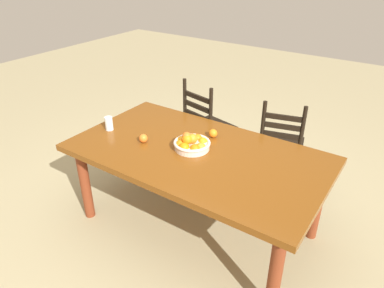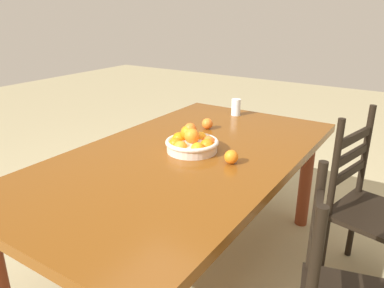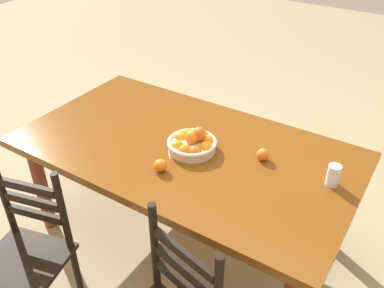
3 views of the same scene
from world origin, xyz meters
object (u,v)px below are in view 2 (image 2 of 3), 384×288
(chair_by_cabinet, at_px, (369,209))
(fruit_bowl, at_px, (192,143))
(orange_loose_1, at_px, (207,124))
(dining_table, at_px, (185,168))
(orange_loose_0, at_px, (231,157))
(drinking_glass, at_px, (236,107))

(chair_by_cabinet, relative_size, fruit_bowl, 3.37)
(fruit_bowl, height_order, orange_loose_1, fruit_bowl)
(fruit_bowl, bearing_deg, dining_table, -8.32)
(chair_by_cabinet, bearing_deg, orange_loose_1, 104.33)
(dining_table, bearing_deg, orange_loose_0, 93.94)
(dining_table, bearing_deg, orange_loose_1, -164.71)
(dining_table, xyz_separation_m, drinking_glass, (-0.81, -0.11, 0.14))
(fruit_bowl, bearing_deg, drinking_glass, -171.04)
(chair_by_cabinet, bearing_deg, fruit_bowl, 127.73)
(fruit_bowl, relative_size, orange_loose_1, 4.16)
(drinking_glass, bearing_deg, orange_loose_1, -0.98)
(fruit_bowl, bearing_deg, orange_loose_0, 81.48)
(dining_table, height_order, drinking_glass, drinking_glass)
(orange_loose_0, bearing_deg, chair_by_cabinet, 125.69)
(orange_loose_0, relative_size, drinking_glass, 0.59)
(dining_table, relative_size, orange_loose_1, 28.41)
(fruit_bowl, relative_size, drinking_glass, 2.44)
(dining_table, height_order, orange_loose_1, orange_loose_1)
(chair_by_cabinet, distance_m, orange_loose_1, 1.03)
(orange_loose_1, bearing_deg, fruit_bowl, 18.63)
(chair_by_cabinet, height_order, fruit_bowl, chair_by_cabinet)
(dining_table, distance_m, drinking_glass, 0.83)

